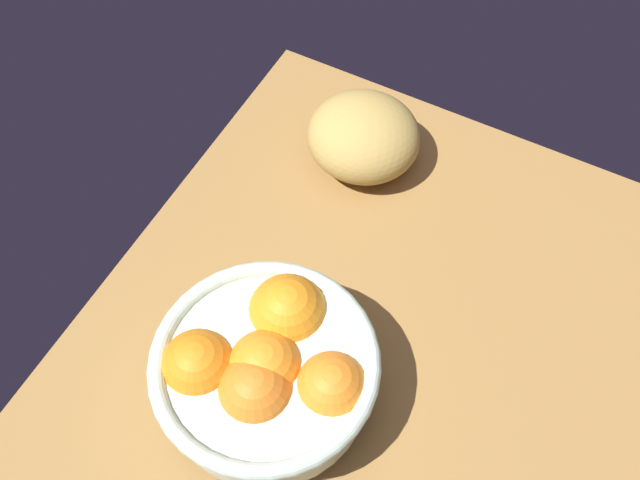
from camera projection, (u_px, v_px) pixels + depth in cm
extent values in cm
cube|color=olive|center=(408.00, 377.00, 76.47)|extent=(68.98, 67.33, 3.00)
cylinder|color=silver|center=(269.00, 389.00, 73.25)|extent=(10.13, 10.13, 1.71)
cylinder|color=silver|center=(266.00, 375.00, 70.12)|extent=(19.76, 19.76, 5.74)
torus|color=silver|center=(265.00, 362.00, 67.70)|extent=(21.36, 21.36, 1.60)
sphere|color=orange|center=(256.00, 393.00, 67.50)|extent=(7.26, 7.26, 7.26)
sphere|color=orange|center=(199.00, 367.00, 68.86)|extent=(7.21, 7.21, 7.21)
sphere|color=orange|center=(288.00, 314.00, 71.73)|extent=(7.84, 7.84, 7.84)
sphere|color=orange|center=(331.00, 389.00, 67.79)|extent=(6.93, 6.93, 6.93)
sphere|color=orange|center=(265.00, 368.00, 68.81)|extent=(7.24, 7.24, 7.24)
ellipsoid|color=tan|center=(363.00, 136.00, 86.44)|extent=(13.88, 14.37, 8.40)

